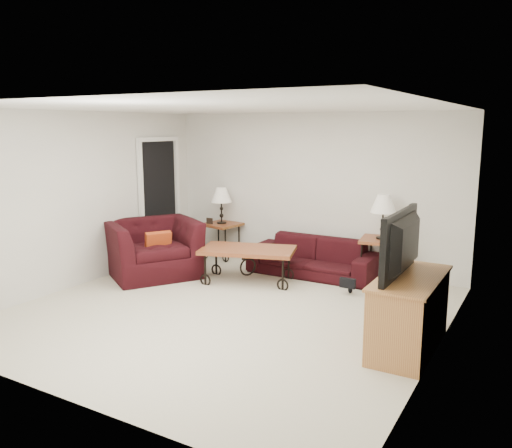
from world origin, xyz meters
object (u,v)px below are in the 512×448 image
at_px(sofa, 313,257).
at_px(television, 411,244).
at_px(lamp_right, 383,217).
at_px(side_table_right, 381,260).
at_px(coffee_table, 248,265).
at_px(tv_stand, 409,313).
at_px(side_table_left, 222,241).
at_px(backpack, 351,278).
at_px(lamp_left, 221,206).
at_px(armchair, 153,248).

relative_size(sofa, television, 1.70).
height_order(sofa, lamp_right, lamp_right).
xyz_separation_m(side_table_right, coffee_table, (-1.71, -0.99, -0.07)).
height_order(tv_stand, television, television).
height_order(side_table_left, television, television).
relative_size(sofa, backpack, 4.61).
xyz_separation_m(lamp_left, tv_stand, (3.78, -2.21, -0.54)).
distance_m(television, backpack, 2.05).
bearing_deg(coffee_table, backpack, 8.97).
xyz_separation_m(sofa, television, (1.95, -2.03, 0.83)).
xyz_separation_m(side_table_right, armchair, (-3.15, -1.43, 0.10)).
height_order(lamp_right, backpack, lamp_right).
distance_m(lamp_left, tv_stand, 4.41).
bearing_deg(side_table_right, lamp_left, 180.00).
distance_m(coffee_table, backpack, 1.53).
bearing_deg(tv_stand, television, 180.00).
bearing_deg(lamp_left, armchair, -102.68).
distance_m(side_table_right, lamp_left, 2.90).
distance_m(side_table_right, backpack, 0.78).
bearing_deg(side_table_left, tv_stand, -30.26).
xyz_separation_m(lamp_left, television, (3.76, -2.21, 0.18)).
xyz_separation_m(television, backpack, (-1.13, 1.46, -0.90)).
bearing_deg(side_table_left, lamp_left, 0.00).
distance_m(lamp_right, backpack, 1.09).
bearing_deg(lamp_right, side_table_right, 0.00).
xyz_separation_m(lamp_right, coffee_table, (-1.71, -0.99, -0.73)).
xyz_separation_m(sofa, backpack, (0.82, -0.57, -0.07)).
xyz_separation_m(side_table_right, lamp_left, (-2.83, 0.00, 0.61)).
distance_m(armchair, backpack, 3.04).
relative_size(side_table_right, armchair, 0.49).
bearing_deg(tv_stand, side_table_left, 149.74).
relative_size(tv_stand, backpack, 3.03).
bearing_deg(coffee_table, tv_stand, -24.58).
distance_m(lamp_left, coffee_table, 1.64).
xyz_separation_m(side_table_right, backpack, (-0.20, -0.75, -0.11)).
xyz_separation_m(side_table_left, coffee_table, (1.12, -0.99, -0.06)).
bearing_deg(lamp_right, armchair, -155.59).
distance_m(side_table_right, coffee_table, 1.98).
bearing_deg(side_table_right, coffee_table, -150.00).
relative_size(armchair, television, 1.14).
height_order(side_table_right, coffee_table, side_table_right).
xyz_separation_m(sofa, armchair, (-2.13, -1.25, 0.14)).
distance_m(side_table_right, tv_stand, 2.40).
bearing_deg(tv_stand, backpack, 128.26).
bearing_deg(television, lamp_right, -157.11).
xyz_separation_m(tv_stand, television, (-0.02, 0.00, 0.73)).
bearing_deg(lamp_left, sofa, -5.68).
height_order(sofa, tv_stand, tv_stand).
xyz_separation_m(lamp_right, armchair, (-3.15, -1.43, -0.55)).
relative_size(armchair, backpack, 3.08).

